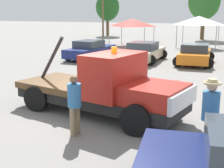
% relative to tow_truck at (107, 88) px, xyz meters
% --- Properties ---
extents(ground_plane, '(160.00, 160.00, 0.00)m').
position_rel_tow_truck_xyz_m(ground_plane, '(-0.35, 0.08, -0.91)').
color(ground_plane, gray).
extents(tow_truck, '(6.24, 3.21, 2.51)m').
position_rel_tow_truck_xyz_m(tow_truck, '(0.00, 0.00, 0.00)').
color(tow_truck, black).
rests_on(tow_truck, ground).
extents(person_near_truck, '(0.41, 0.41, 1.86)m').
position_rel_tow_truck_xyz_m(person_near_truck, '(3.38, -1.80, 0.19)').
color(person_near_truck, '#475B84').
rests_on(person_near_truck, ground).
extents(person_at_hood, '(0.37, 0.37, 1.69)m').
position_rel_tow_truck_xyz_m(person_at_hood, '(-0.15, -1.91, 0.07)').
color(person_at_hood, '#847051').
rests_on(person_at_hood, ground).
extents(parked_car_navy, '(2.62, 4.91, 1.34)m').
position_rel_tow_truck_xyz_m(parked_car_navy, '(-5.97, 11.13, -0.26)').
color(parked_car_navy, navy).
rests_on(parked_car_navy, ground).
extents(parked_car_cream, '(2.57, 4.59, 1.34)m').
position_rel_tow_truck_xyz_m(parked_car_cream, '(-2.06, 11.39, -0.26)').
color(parked_car_cream, beige).
rests_on(parked_car_cream, ground).
extents(parked_car_orange, '(2.61, 4.35, 1.34)m').
position_rel_tow_truck_xyz_m(parked_car_orange, '(1.34, 11.45, -0.26)').
color(parked_car_orange, orange).
rests_on(parked_car_orange, ground).
extents(canopy_tent_red, '(3.61, 3.61, 2.64)m').
position_rel_tow_truck_xyz_m(canopy_tent_red, '(-5.98, 20.73, 1.36)').
color(canopy_tent_red, '#9E9EA3').
rests_on(canopy_tent_red, ground).
extents(canopy_tent_white, '(3.50, 3.50, 2.93)m').
position_rel_tow_truck_xyz_m(canopy_tent_white, '(0.35, 21.34, 1.61)').
color(canopy_tent_white, '#9E9EA3').
rests_on(canopy_tent_white, ground).
extents(tree_left, '(3.74, 3.74, 6.67)m').
position_rel_tow_truck_xyz_m(tree_left, '(-0.25, 30.53, 3.57)').
color(tree_left, brown).
rests_on(tree_left, ground).
extents(tree_right, '(3.25, 3.25, 5.81)m').
position_rel_tow_truck_xyz_m(tree_right, '(-13.30, 31.92, 2.99)').
color(tree_right, brown).
rests_on(tree_right, ground).
extents(traffic_cone, '(0.40, 0.40, 0.55)m').
position_rel_tow_truck_xyz_m(traffic_cone, '(1.61, 3.91, -0.65)').
color(traffic_cone, black).
rests_on(traffic_cone, ground).
extents(utility_pole, '(2.20, 0.24, 8.47)m').
position_rel_tow_truck_xyz_m(utility_pole, '(-12.98, 29.55, 3.59)').
color(utility_pole, brown).
rests_on(utility_pole, ground).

